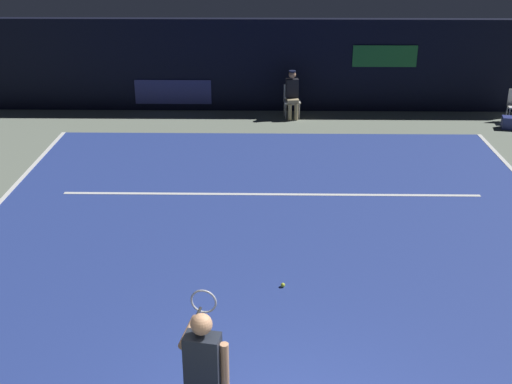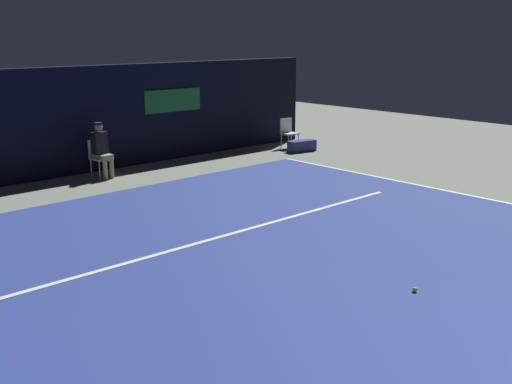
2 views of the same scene
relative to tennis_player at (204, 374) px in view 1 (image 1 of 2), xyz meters
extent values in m
plane|color=gray|center=(0.74, 4.71, -0.99)|extent=(32.32, 32.32, 0.00)
cube|color=navy|center=(0.74, 4.71, -0.98)|extent=(10.92, 12.25, 0.01)
cube|color=white|center=(0.74, 6.86, -0.97)|extent=(8.52, 0.10, 0.01)
cube|color=black|center=(0.74, 13.14, 0.31)|extent=(16.01, 0.30, 2.60)
cube|color=navy|center=(-2.07, 12.98, -0.44)|extent=(2.20, 0.04, 0.70)
cube|color=#1E6B2D|center=(3.94, 12.98, 0.61)|extent=(1.80, 0.04, 0.60)
cube|color=#1E232D|center=(0.00, -0.03, 0.21)|extent=(0.39, 0.28, 0.56)
sphere|color=tan|center=(0.00, -0.03, 0.63)|extent=(0.22, 0.22, 0.22)
cylinder|color=tan|center=(-0.16, 0.22, 0.36)|extent=(0.17, 0.51, 0.09)
cylinder|color=tan|center=(0.22, -0.05, 0.13)|extent=(0.09, 0.09, 0.56)
cylinder|color=black|center=(-0.11, 0.52, 0.36)|extent=(0.08, 0.30, 0.03)
torus|color=#B2B2B7|center=(-0.06, 0.79, 0.36)|extent=(0.30, 0.08, 0.30)
cube|color=white|center=(1.34, 12.32, -0.53)|extent=(0.48, 0.44, 0.04)
cube|color=white|center=(1.32, 12.52, -0.30)|extent=(0.42, 0.07, 0.42)
cylinder|color=#B2B2B7|center=(1.17, 12.14, -0.76)|extent=(0.03, 0.03, 0.46)
cylinder|color=#B2B2B7|center=(1.54, 12.17, -0.76)|extent=(0.03, 0.03, 0.46)
cylinder|color=#B2B2B7|center=(1.13, 12.47, -0.76)|extent=(0.03, 0.03, 0.46)
cylinder|color=#B2B2B7|center=(1.51, 12.51, -0.76)|extent=(0.03, 0.03, 0.46)
cube|color=tan|center=(1.34, 12.24, -0.49)|extent=(0.36, 0.43, 0.14)
cylinder|color=tan|center=(1.27, 12.06, -0.76)|extent=(0.11, 0.11, 0.46)
cylinder|color=tan|center=(1.45, 12.07, -0.76)|extent=(0.11, 0.11, 0.46)
cube|color=black|center=(1.33, 12.36, -0.16)|extent=(0.36, 0.25, 0.52)
sphere|color=tan|center=(1.33, 12.36, 0.22)|extent=(0.20, 0.20, 0.20)
cylinder|color=#141933|center=(1.33, 12.36, 0.31)|extent=(0.19, 0.19, 0.04)
cylinder|color=#B2B2B7|center=(7.22, 11.82, -0.77)|extent=(0.03, 0.03, 0.44)
cylinder|color=#B2B2B7|center=(7.27, 12.16, -0.77)|extent=(0.03, 0.03, 0.44)
sphere|color=#CCE033|center=(0.89, 3.29, -0.94)|extent=(0.07, 0.07, 0.07)
camera|label=1|loc=(0.62, -5.38, 4.36)|focal=45.84mm
camera|label=2|loc=(-6.03, -1.02, 2.42)|focal=44.29mm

